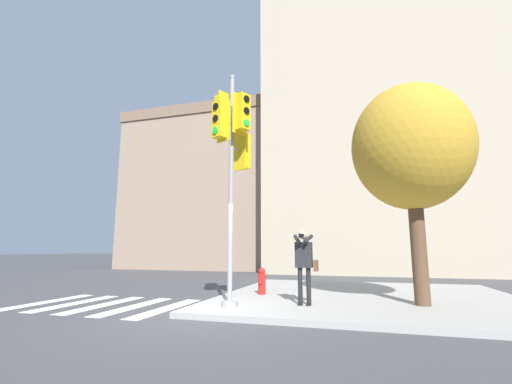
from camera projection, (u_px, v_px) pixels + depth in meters
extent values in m
plane|color=#424244|center=(202.00, 315.00, 7.40)|extent=(160.00, 160.00, 0.00)
cube|color=#9E9B96|center=(367.00, 297.00, 9.74)|extent=(8.00, 8.00, 0.13)
cube|color=silver|center=(167.00, 308.00, 8.28)|extent=(0.42, 2.93, 0.01)
cube|color=silver|center=(135.00, 306.00, 8.54)|extent=(0.42, 2.93, 0.01)
cube|color=silver|center=(104.00, 305.00, 8.79)|extent=(0.42, 2.93, 0.01)
cube|color=silver|center=(76.00, 303.00, 9.05)|extent=(0.42, 2.93, 0.01)
cube|color=silver|center=(48.00, 302.00, 9.30)|extent=(0.42, 2.93, 0.01)
cylinder|color=#939399|center=(230.00, 303.00, 7.83)|extent=(0.38, 0.38, 0.12)
cylinder|color=#939399|center=(231.00, 184.00, 8.29)|extent=(0.11, 0.11, 5.47)
sphere|color=#939399|center=(232.00, 77.00, 8.75)|extent=(0.12, 0.12, 0.12)
cylinder|color=#939399|center=(237.00, 149.00, 8.57)|extent=(0.15, 0.24, 0.05)
cube|color=yellow|center=(243.00, 151.00, 8.74)|extent=(0.38, 0.35, 0.90)
cube|color=yellow|center=(240.00, 150.00, 8.64)|extent=(0.39, 0.21, 1.02)
cylinder|color=black|center=(247.00, 141.00, 8.88)|extent=(0.17, 0.10, 0.17)
cylinder|color=black|center=(247.00, 152.00, 8.84)|extent=(0.17, 0.10, 0.17)
cylinder|color=green|center=(247.00, 164.00, 8.79)|extent=(0.17, 0.10, 0.17)
cylinder|color=#939399|center=(227.00, 123.00, 8.41)|extent=(0.15, 0.24, 0.05)
cube|color=yellow|center=(219.00, 120.00, 8.23)|extent=(0.37, 0.34, 0.90)
cube|color=yellow|center=(223.00, 121.00, 8.33)|extent=(0.39, 0.20, 1.02)
cylinder|color=black|center=(216.00, 106.00, 8.18)|extent=(0.17, 0.10, 0.17)
cylinder|color=black|center=(215.00, 118.00, 8.13)|extent=(0.17, 0.10, 0.17)
cylinder|color=green|center=(215.00, 130.00, 8.08)|extent=(0.17, 0.10, 0.17)
cylinder|color=#939399|center=(227.00, 110.00, 8.73)|extent=(0.23, 0.16, 0.05)
cube|color=yellow|center=(221.00, 113.00, 8.90)|extent=(0.35, 0.38, 0.90)
cube|color=yellow|center=(225.00, 111.00, 8.81)|extent=(0.22, 0.38, 1.02)
cylinder|color=black|center=(218.00, 103.00, 9.04)|extent=(0.11, 0.16, 0.17)
cylinder|color=black|center=(218.00, 114.00, 8.99)|extent=(0.11, 0.16, 0.17)
cylinder|color=green|center=(218.00, 125.00, 8.94)|extent=(0.11, 0.16, 0.17)
cylinder|color=#939399|center=(236.00, 115.00, 8.45)|extent=(0.23, 0.16, 0.05)
cube|color=yellow|center=(243.00, 112.00, 8.28)|extent=(0.36, 0.38, 0.90)
cube|color=yellow|center=(239.00, 114.00, 8.37)|extent=(0.23, 0.38, 1.02)
cylinder|color=black|center=(247.00, 99.00, 8.23)|extent=(0.11, 0.16, 0.17)
cylinder|color=black|center=(247.00, 111.00, 8.18)|extent=(0.11, 0.16, 0.17)
cylinder|color=green|center=(247.00, 123.00, 8.13)|extent=(0.11, 0.16, 0.17)
cube|color=black|center=(300.00, 304.00, 8.00)|extent=(0.09, 0.24, 0.05)
cube|color=black|center=(309.00, 304.00, 7.94)|extent=(0.09, 0.24, 0.05)
cylinder|color=black|center=(300.00, 286.00, 8.12)|extent=(0.11, 0.11, 0.85)
cylinder|color=black|center=(309.00, 286.00, 8.06)|extent=(0.11, 0.11, 0.85)
cube|color=#232326|center=(304.00, 255.00, 8.21)|extent=(0.40, 0.22, 0.60)
sphere|color=tan|center=(303.00, 235.00, 8.29)|extent=(0.21, 0.21, 0.21)
cube|color=black|center=(301.00, 236.00, 7.99)|extent=(0.12, 0.10, 0.09)
cylinder|color=black|center=(301.00, 236.00, 7.92)|extent=(0.06, 0.08, 0.06)
cylinder|color=#232326|center=(297.00, 239.00, 8.18)|extent=(0.23, 0.35, 0.23)
cylinder|color=#232326|center=(308.00, 239.00, 8.10)|extent=(0.23, 0.35, 0.23)
cube|color=brown|center=(316.00, 266.00, 8.11)|extent=(0.10, 0.20, 0.26)
cylinder|color=brown|center=(418.00, 244.00, 8.15)|extent=(0.35, 0.35, 2.81)
ellipsoid|color=#BC8E28|center=(411.00, 147.00, 8.55)|extent=(2.87, 2.87, 3.16)
cylinder|color=red|center=(262.00, 284.00, 9.92)|extent=(0.22, 0.22, 0.59)
sphere|color=red|center=(262.00, 271.00, 9.98)|extent=(0.20, 0.20, 0.20)
cylinder|color=red|center=(261.00, 282.00, 9.80)|extent=(0.10, 0.06, 0.10)
cube|color=gray|center=(226.00, 199.00, 27.96)|extent=(13.24, 10.09, 10.89)
cube|color=#7A604C|center=(227.00, 131.00, 28.91)|extent=(13.44, 10.29, 0.80)
cube|color=tan|center=(398.00, 129.00, 23.62)|extent=(16.69, 10.72, 19.15)
cube|color=gray|center=(389.00, 0.00, 25.25)|extent=(16.89, 10.92, 0.80)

